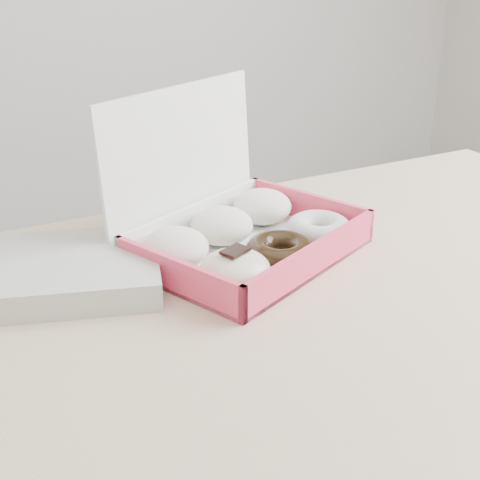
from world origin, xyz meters
name	(u,v)px	position (x,y,z in m)	size (l,w,h in m)	color
table	(338,346)	(0.00, 0.00, 0.67)	(1.20, 0.80, 0.75)	tan
donut_box	(239,230)	(-0.06, 0.17, 0.79)	(0.38, 0.36, 0.22)	white
newspapers	(68,271)	(-0.30, 0.19, 0.77)	(0.23, 0.19, 0.04)	silver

